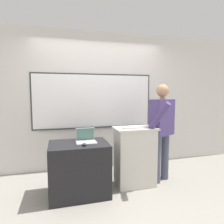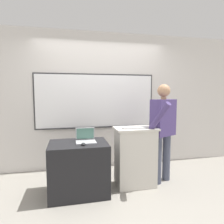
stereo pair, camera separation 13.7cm
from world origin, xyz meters
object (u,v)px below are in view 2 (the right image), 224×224
(computer_mouse_by_keyboard, at_px, (152,126))
(laptop, at_px, (86,138))
(computer_mouse_by_laptop, at_px, (83,144))
(person_presenter, at_px, (163,126))
(side_desk, at_px, (79,168))
(wireless_keyboard, at_px, (136,128))
(lectern_podium, at_px, (135,157))

(computer_mouse_by_keyboard, bearing_deg, laptop, 178.15)
(laptop, distance_m, computer_mouse_by_laptop, 0.23)
(person_presenter, distance_m, computer_mouse_by_laptop, 1.36)
(side_desk, xyz_separation_m, computer_mouse_by_laptop, (0.06, -0.16, 0.40))
(wireless_keyboard, bearing_deg, laptop, 176.06)
(lectern_podium, relative_size, laptop, 3.22)
(person_presenter, height_order, wireless_keyboard, person_presenter)
(laptop, height_order, computer_mouse_by_laptop, laptop)
(person_presenter, height_order, computer_mouse_by_laptop, person_presenter)
(side_desk, xyz_separation_m, laptop, (0.11, 0.06, 0.44))
(side_desk, xyz_separation_m, person_presenter, (1.39, 0.09, 0.56))
(lectern_podium, bearing_deg, wireless_keyboard, -106.71)
(lectern_podium, relative_size, side_desk, 1.11)
(side_desk, height_order, computer_mouse_by_keyboard, computer_mouse_by_keyboard)
(side_desk, bearing_deg, person_presenter, 3.63)
(side_desk, relative_size, computer_mouse_by_keyboard, 8.50)
(computer_mouse_by_keyboard, bearing_deg, person_presenter, 15.21)
(person_presenter, distance_m, computer_mouse_by_keyboard, 0.24)
(computer_mouse_by_keyboard, bearing_deg, computer_mouse_by_laptop, -170.33)
(side_desk, distance_m, wireless_keyboard, 1.05)
(lectern_podium, height_order, side_desk, lectern_podium)
(side_desk, distance_m, computer_mouse_by_laptop, 0.44)
(side_desk, bearing_deg, computer_mouse_by_keyboard, 1.30)
(lectern_podium, xyz_separation_m, wireless_keyboard, (-0.02, -0.05, 0.48))
(wireless_keyboard, bearing_deg, person_presenter, 9.17)
(lectern_podium, bearing_deg, computer_mouse_by_keyboard, -7.30)
(wireless_keyboard, distance_m, computer_mouse_by_laptop, 0.86)
(person_presenter, xyz_separation_m, wireless_keyboard, (-0.50, -0.08, 0.01))
(wireless_keyboard, distance_m, computer_mouse_by_keyboard, 0.28)
(lectern_podium, height_order, computer_mouse_by_keyboard, computer_mouse_by_keyboard)
(side_desk, relative_size, person_presenter, 0.52)
(lectern_podium, height_order, computer_mouse_by_laptop, lectern_podium)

